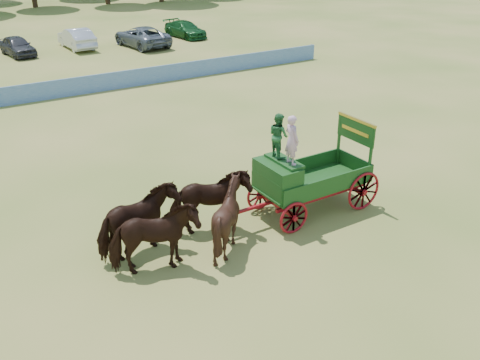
% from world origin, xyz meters
% --- Properties ---
extents(ground, '(160.00, 160.00, 0.00)m').
position_xyz_m(ground, '(0.00, 0.00, 0.00)').
color(ground, '#A98F4C').
rests_on(ground, ground).
extents(horse_lead_left, '(2.71, 1.70, 2.12)m').
position_xyz_m(horse_lead_left, '(-8.97, -0.69, 1.06)').
color(horse_lead_left, black).
rests_on(horse_lead_left, ground).
extents(horse_lead_right, '(2.70, 1.64, 2.12)m').
position_xyz_m(horse_lead_right, '(-8.97, 0.41, 1.06)').
color(horse_lead_right, black).
rests_on(horse_lead_right, ground).
extents(horse_wheel_left, '(2.00, 1.80, 2.13)m').
position_xyz_m(horse_wheel_left, '(-6.57, -0.69, 1.06)').
color(horse_wheel_left, black).
rests_on(horse_wheel_left, ground).
extents(horse_wheel_right, '(2.71, 1.70, 2.12)m').
position_xyz_m(horse_wheel_right, '(-6.57, 0.41, 1.06)').
color(horse_wheel_right, black).
rests_on(horse_wheel_right, ground).
extents(farm_dray, '(6.00, 2.00, 3.75)m').
position_xyz_m(farm_dray, '(-3.60, -0.12, 1.61)').
color(farm_dray, '#A2101B').
rests_on(farm_dray, ground).
extents(sponsor_banner, '(26.00, 0.08, 1.05)m').
position_xyz_m(sponsor_banner, '(-1.00, 18.00, 0.53)').
color(sponsor_banner, '#1D5A9F').
rests_on(sponsor_banner, ground).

